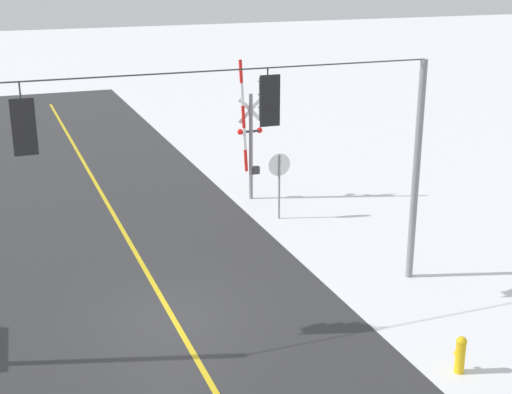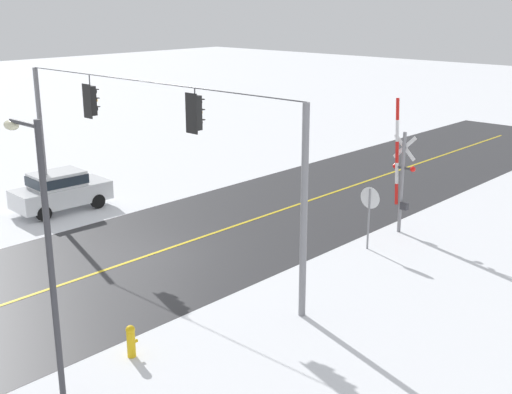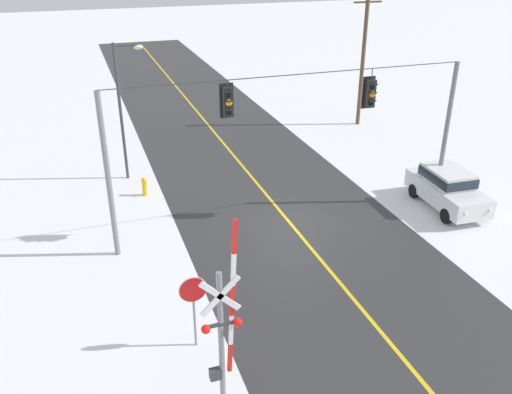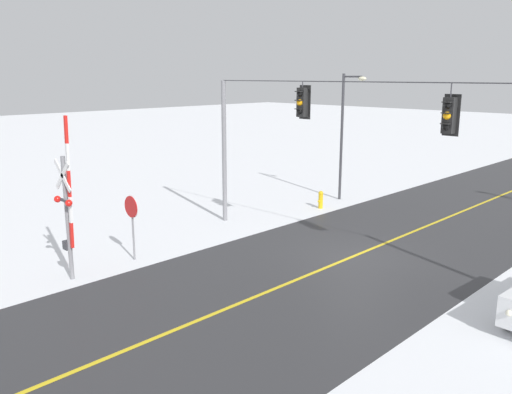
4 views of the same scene
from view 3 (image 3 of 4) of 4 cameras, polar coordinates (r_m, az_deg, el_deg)
ground_plane at (r=22.18m, az=3.76°, el=-2.95°), size 160.00×160.00×0.00m
road_asphalt at (r=27.25m, az=-1.02°, el=2.79°), size 9.00×80.00×0.01m
lane_centre_line at (r=27.25m, az=-1.02°, el=2.81°), size 0.14×72.00×0.01m
signal_span at (r=20.58m, az=4.38°, el=7.03°), size 14.20×0.47×6.22m
stop_sign at (r=15.16m, az=-6.67°, el=-10.48°), size 0.80×0.09×2.35m
railroad_crossing at (r=12.93m, az=-3.55°, el=-14.08°), size 0.98×0.31×5.26m
parked_car_white at (r=24.62m, az=19.67°, el=1.01°), size 1.99×4.27×1.74m
streetlamp_near at (r=25.95m, az=-13.86°, el=10.02°), size 1.39×0.28×6.50m
fire_hydrant at (r=24.98m, az=-11.77°, el=1.16°), size 0.24×0.31×0.88m
utility_pole at (r=34.06m, az=11.30°, el=14.22°), size 1.80×0.24×7.94m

